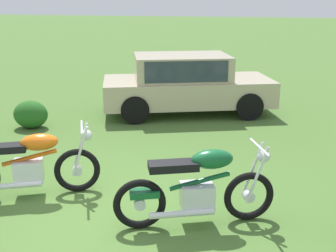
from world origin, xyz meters
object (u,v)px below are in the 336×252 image
object	(u,v)px
car_beige	(185,81)
shrub_low	(31,114)
motorcycle_green	(198,188)
motorcycle_orange	(28,165)

from	to	relation	value
car_beige	shrub_low	size ratio (longest dim) A/B	5.82
motorcycle_green	shrub_low	world-z (taller)	motorcycle_green
motorcycle_orange	motorcycle_green	world-z (taller)	same
motorcycle_orange	motorcycle_green	size ratio (longest dim) A/B	0.99
motorcycle_green	shrub_low	xyz separation A→B (m)	(-4.21, 3.26, -0.19)
motorcycle_orange	shrub_low	xyz separation A→B (m)	(-1.75, 3.01, -0.17)
shrub_low	motorcycle_green	bearing A→B (deg)	-37.70
car_beige	shrub_low	distance (m)	3.67
motorcycle_orange	motorcycle_green	xyz separation A→B (m)	(2.47, -0.25, 0.02)
motorcycle_green	car_beige	distance (m)	5.41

